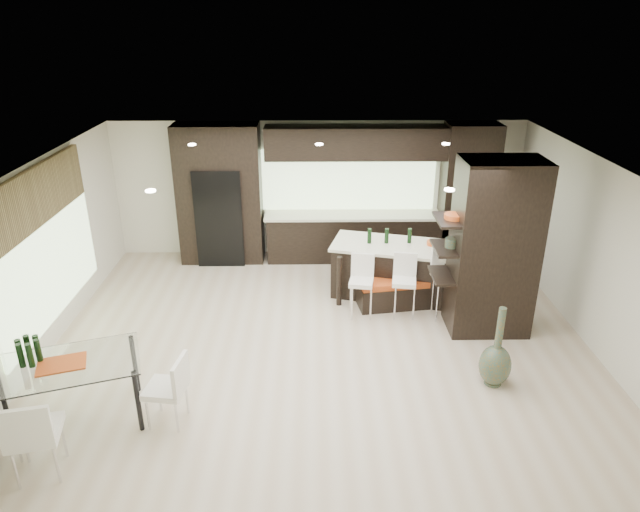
{
  "coord_description": "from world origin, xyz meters",
  "views": [
    {
      "loc": [
        -0.11,
        -7.43,
        4.61
      ],
      "look_at": [
        0.0,
        0.6,
        1.15
      ],
      "focal_mm": 32.0,
      "sensor_mm": 36.0,
      "label": 1
    }
  ],
  "objects_px": {
    "stool_left": "(361,293)",
    "chair_near": "(36,438)",
    "kitchen_island": "(397,270)",
    "bench": "(397,292)",
    "stool_right": "(447,289)",
    "chair_end": "(166,393)",
    "dining_table": "(68,394)",
    "stool_mid": "(403,292)",
    "floor_vase": "(498,347)"
  },
  "relations": [
    {
      "from": "stool_left",
      "to": "chair_near",
      "type": "distance_m",
      "value": 5.04
    },
    {
      "from": "kitchen_island",
      "to": "bench",
      "type": "height_order",
      "value": "kitchen_island"
    },
    {
      "from": "kitchen_island",
      "to": "stool_right",
      "type": "xyz_separation_m",
      "value": [
        0.69,
        -0.8,
        0.03
      ]
    },
    {
      "from": "chair_near",
      "to": "chair_end",
      "type": "xyz_separation_m",
      "value": [
        1.17,
        0.82,
        -0.05
      ]
    },
    {
      "from": "chair_near",
      "to": "chair_end",
      "type": "bearing_deg",
      "value": 23.26
    },
    {
      "from": "bench",
      "to": "chair_end",
      "type": "bearing_deg",
      "value": -145.69
    },
    {
      "from": "bench",
      "to": "chair_near",
      "type": "distance_m",
      "value": 5.75
    },
    {
      "from": "stool_right",
      "to": "bench",
      "type": "xyz_separation_m",
      "value": [
        -0.74,
        0.38,
        -0.25
      ]
    },
    {
      "from": "bench",
      "to": "dining_table",
      "type": "relative_size",
      "value": 0.75
    },
    {
      "from": "dining_table",
      "to": "bench",
      "type": "bearing_deg",
      "value": 15.8
    },
    {
      "from": "stool_mid",
      "to": "dining_table",
      "type": "xyz_separation_m",
      "value": [
        -4.39,
        -2.6,
        -0.01
      ]
    },
    {
      "from": "stool_left",
      "to": "stool_mid",
      "type": "distance_m",
      "value": 0.69
    },
    {
      "from": "kitchen_island",
      "to": "chair_near",
      "type": "relative_size",
      "value": 2.39
    },
    {
      "from": "stool_left",
      "to": "chair_end",
      "type": "height_order",
      "value": "stool_left"
    },
    {
      "from": "kitchen_island",
      "to": "chair_near",
      "type": "distance_m",
      "value": 6.07
    },
    {
      "from": "dining_table",
      "to": "kitchen_island",
      "type": "bearing_deg",
      "value": 19.1
    },
    {
      "from": "kitchen_island",
      "to": "chair_near",
      "type": "xyz_separation_m",
      "value": [
        -4.39,
        -4.18,
        0.0
      ]
    },
    {
      "from": "kitchen_island",
      "to": "floor_vase",
      "type": "distance_m",
      "value": 2.81
    },
    {
      "from": "kitchen_island",
      "to": "chair_near",
      "type": "bearing_deg",
      "value": -121.63
    },
    {
      "from": "floor_vase",
      "to": "dining_table",
      "type": "bearing_deg",
      "value": -172.35
    },
    {
      "from": "stool_mid",
      "to": "chair_near",
      "type": "relative_size",
      "value": 0.9
    },
    {
      "from": "kitchen_island",
      "to": "stool_mid",
      "type": "distance_m",
      "value": 0.77
    },
    {
      "from": "floor_vase",
      "to": "stool_left",
      "type": "bearing_deg",
      "value": 131.03
    },
    {
      "from": "stool_mid",
      "to": "bench",
      "type": "height_order",
      "value": "stool_mid"
    },
    {
      "from": "stool_right",
      "to": "floor_vase",
      "type": "height_order",
      "value": "floor_vase"
    },
    {
      "from": "floor_vase",
      "to": "stool_mid",
      "type": "bearing_deg",
      "value": 116.73
    },
    {
      "from": "stool_right",
      "to": "chair_end",
      "type": "distance_m",
      "value": 4.68
    },
    {
      "from": "stool_right",
      "to": "chair_end",
      "type": "relative_size",
      "value": 1.18
    },
    {
      "from": "stool_right",
      "to": "floor_vase",
      "type": "distance_m",
      "value": 1.87
    },
    {
      "from": "stool_right",
      "to": "bench",
      "type": "bearing_deg",
      "value": 141.73
    },
    {
      "from": "stool_mid",
      "to": "floor_vase",
      "type": "xyz_separation_m",
      "value": [
        0.95,
        -1.88,
        0.15
      ]
    },
    {
      "from": "kitchen_island",
      "to": "stool_mid",
      "type": "xyz_separation_m",
      "value": [
        0.0,
        -0.77,
        -0.04
      ]
    },
    {
      "from": "kitchen_island",
      "to": "stool_mid",
      "type": "relative_size",
      "value": 2.65
    },
    {
      "from": "stool_left",
      "to": "dining_table",
      "type": "xyz_separation_m",
      "value": [
        -3.7,
        -2.6,
        -0.0
      ]
    },
    {
      "from": "kitchen_island",
      "to": "bench",
      "type": "distance_m",
      "value": 0.48
    },
    {
      "from": "chair_end",
      "to": "stool_left",
      "type": "bearing_deg",
      "value": -35.97
    },
    {
      "from": "stool_right",
      "to": "chair_near",
      "type": "distance_m",
      "value": 6.1
    },
    {
      "from": "stool_mid",
      "to": "stool_right",
      "type": "distance_m",
      "value": 0.69
    },
    {
      "from": "floor_vase",
      "to": "chair_end",
      "type": "xyz_separation_m",
      "value": [
        -4.17,
        -0.72,
        -0.16
      ]
    },
    {
      "from": "kitchen_island",
      "to": "bench",
      "type": "xyz_separation_m",
      "value": [
        -0.05,
        -0.42,
        -0.22
      ]
    },
    {
      "from": "stool_mid",
      "to": "chair_end",
      "type": "bearing_deg",
      "value": -131.65
    },
    {
      "from": "bench",
      "to": "stool_mid",
      "type": "bearing_deg",
      "value": -90.17
    },
    {
      "from": "kitchen_island",
      "to": "stool_left",
      "type": "xyz_separation_m",
      "value": [
        -0.69,
        -0.77,
        -0.05
      ]
    },
    {
      "from": "bench",
      "to": "floor_vase",
      "type": "relative_size",
      "value": 1.13
    },
    {
      "from": "kitchen_island",
      "to": "chair_end",
      "type": "relative_size",
      "value": 2.69
    },
    {
      "from": "stool_right",
      "to": "chair_end",
      "type": "height_order",
      "value": "stool_right"
    },
    {
      "from": "floor_vase",
      "to": "dining_table",
      "type": "height_order",
      "value": "floor_vase"
    },
    {
      "from": "chair_near",
      "to": "stool_left",
      "type": "bearing_deg",
      "value": 30.91
    },
    {
      "from": "chair_near",
      "to": "floor_vase",
      "type": "bearing_deg",
      "value": 4.27
    },
    {
      "from": "floor_vase",
      "to": "chair_end",
      "type": "bearing_deg",
      "value": -170.24
    }
  ]
}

